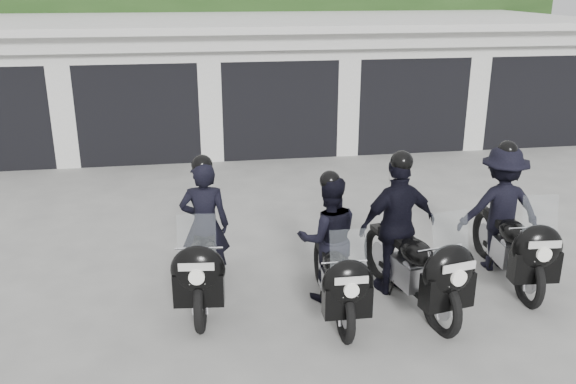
{
  "coord_description": "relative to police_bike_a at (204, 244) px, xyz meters",
  "views": [
    {
      "loc": [
        -1.99,
        -7.82,
        3.83
      ],
      "look_at": [
        -0.7,
        0.1,
        1.05
      ],
      "focal_mm": 38.0,
      "sensor_mm": 36.0,
      "label": 1
    }
  ],
  "objects": [
    {
      "name": "ground",
      "position": [
        1.91,
        0.79,
        -0.74
      ],
      "size": [
        80.0,
        80.0,
        0.0
      ],
      "primitive_type": "plane",
      "color": "#979792",
      "rests_on": "ground"
    },
    {
      "name": "garage_block",
      "position": [
        1.91,
        8.85,
        0.69
      ],
      "size": [
        16.4,
        6.8,
        2.96
      ],
      "color": "silver",
      "rests_on": "ground"
    },
    {
      "name": "background_vegetation",
      "position": [
        2.28,
        13.71,
        2.03
      ],
      "size": [
        20.0,
        3.9,
        5.8
      ],
      "color": "#1D3A15",
      "rests_on": "ground"
    },
    {
      "name": "police_bike_a",
      "position": [
        0.0,
        0.0,
        0.0
      ],
      "size": [
        0.78,
        2.13,
        1.86
      ],
      "rotation": [
        0.0,
        0.0,
        -0.11
      ],
      "color": "black",
      "rests_on": "ground"
    },
    {
      "name": "police_bike_b",
      "position": [
        1.53,
        -0.43,
        -0.0
      ],
      "size": [
        0.79,
        2.0,
        1.74
      ],
      "rotation": [
        0.0,
        0.0,
        -0.01
      ],
      "color": "black",
      "rests_on": "ground"
    },
    {
      "name": "police_bike_c",
      "position": [
        2.48,
        -0.39,
        0.09
      ],
      "size": [
        1.15,
        2.21,
        1.95
      ],
      "rotation": [
        0.0,
        0.0,
        0.19
      ],
      "color": "black",
      "rests_on": "ground"
    },
    {
      "name": "police_bike_d",
      "position": [
        4.05,
        0.05,
        0.07
      ],
      "size": [
        1.18,
        2.18,
        1.89
      ],
      "rotation": [
        0.0,
        0.0,
        -0.08
      ],
      "color": "black",
      "rests_on": "ground"
    }
  ]
}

